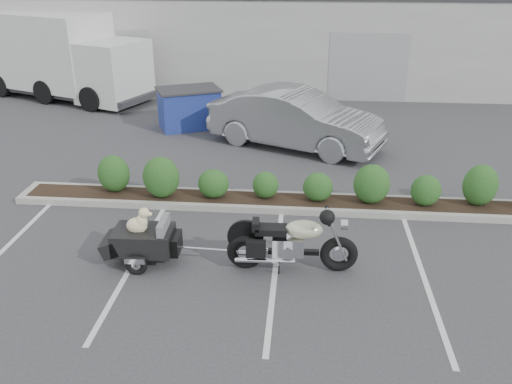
# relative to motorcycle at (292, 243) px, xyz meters

# --- Properties ---
(ground) EXTENTS (90.00, 90.00, 0.00)m
(ground) POSITION_rel_motorcycle_xyz_m (-1.49, 0.54, -0.55)
(ground) COLOR #38383A
(ground) RESTS_ON ground
(planter_kerb) EXTENTS (12.00, 1.00, 0.15)m
(planter_kerb) POSITION_rel_motorcycle_xyz_m (-0.49, 2.74, -0.48)
(planter_kerb) COLOR #9E9E93
(planter_kerb) RESTS_ON ground
(building) EXTENTS (26.00, 10.00, 4.00)m
(building) POSITION_rel_motorcycle_xyz_m (-1.49, 17.54, 1.45)
(building) COLOR #9EA099
(building) RESTS_ON ground
(motorcycle) EXTENTS (2.41, 0.82, 1.39)m
(motorcycle) POSITION_rel_motorcycle_xyz_m (0.00, 0.00, 0.00)
(motorcycle) COLOR black
(motorcycle) RESTS_ON ground
(pet_trailer) EXTENTS (1.92, 1.07, 1.15)m
(pet_trailer) POSITION_rel_motorcycle_xyz_m (-2.79, 0.02, -0.07)
(pet_trailer) COLOR black
(pet_trailer) RESTS_ON ground
(sedan) EXTENTS (5.46, 3.70, 1.70)m
(sedan) POSITION_rel_motorcycle_xyz_m (-0.12, 6.90, 0.30)
(sedan) COLOR #A7A8AF
(sedan) RESTS_ON ground
(dumpster) EXTENTS (2.37, 2.06, 1.31)m
(dumpster) POSITION_rel_motorcycle_xyz_m (-3.66, 8.54, 0.11)
(dumpster) COLOR navy
(dumpster) RESTS_ON ground
(delivery_truck) EXTENTS (7.40, 4.72, 3.24)m
(delivery_truck) POSITION_rel_motorcycle_xyz_m (-9.22, 11.96, 1.00)
(delivery_truck) COLOR silver
(delivery_truck) RESTS_ON ground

